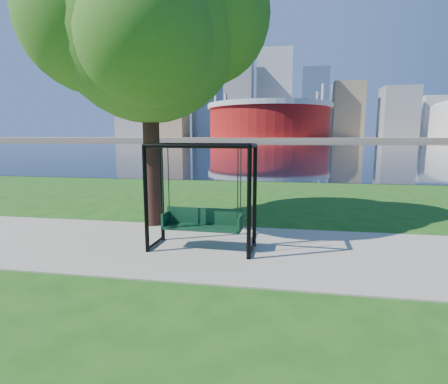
# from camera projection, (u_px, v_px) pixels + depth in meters

# --- Properties ---
(ground) EXTENTS (900.00, 900.00, 0.00)m
(ground) POSITION_uv_depth(u_px,v_px,m) (228.00, 243.00, 8.55)
(ground) COLOR #1E5114
(ground) RESTS_ON ground
(path) EXTENTS (120.00, 4.00, 0.03)m
(path) POSITION_uv_depth(u_px,v_px,m) (225.00, 249.00, 8.06)
(path) COLOR #9E937F
(path) RESTS_ON ground
(river) EXTENTS (900.00, 180.00, 0.02)m
(river) POSITION_uv_depth(u_px,v_px,m) (281.00, 145.00, 107.80)
(river) COLOR black
(river) RESTS_ON ground
(far_bank) EXTENTS (900.00, 228.00, 2.00)m
(far_bank) POSITION_uv_depth(u_px,v_px,m) (284.00, 139.00, 306.14)
(far_bank) COLOR #937F60
(far_bank) RESTS_ON ground
(stadium) EXTENTS (83.00, 83.00, 32.00)m
(stadium) POSITION_uv_depth(u_px,v_px,m) (269.00, 119.00, 236.68)
(stadium) COLOR maroon
(stadium) RESTS_ON far_bank
(skyline) EXTENTS (392.00, 66.00, 96.50)m
(skyline) POSITION_uv_depth(u_px,v_px,m) (280.00, 99.00, 314.43)
(skyline) COLOR gray
(skyline) RESTS_ON far_bank
(swing) EXTENTS (2.41, 1.11, 2.43)m
(swing) POSITION_uv_depth(u_px,v_px,m) (202.00, 199.00, 7.90)
(swing) COLOR black
(swing) RESTS_ON ground
(park_tree) EXTENTS (6.53, 5.89, 8.10)m
(park_tree) POSITION_uv_depth(u_px,v_px,m) (146.00, 23.00, 9.47)
(park_tree) COLOR black
(park_tree) RESTS_ON ground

